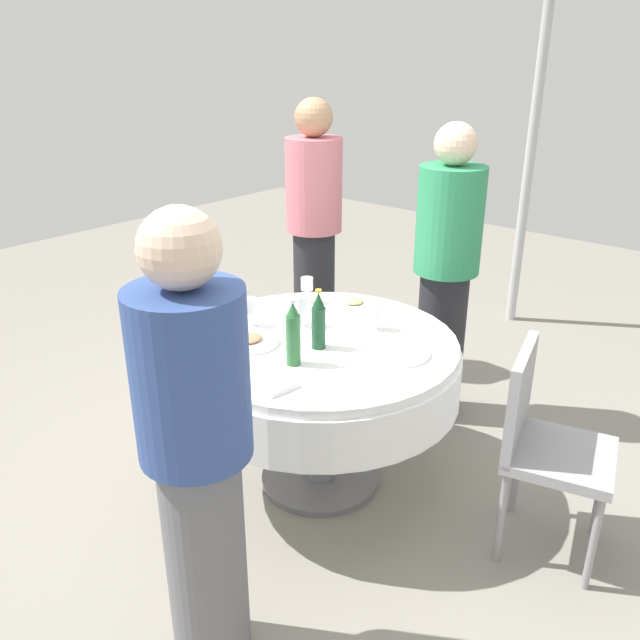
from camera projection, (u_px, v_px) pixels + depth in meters
ground_plane at (320, 479)px, 3.13m from camera, size 10.00×10.00×0.00m
dining_table at (320, 371)px, 2.91m from camera, size 1.24×1.24×0.74m
bottle_dark_green_right at (318, 321)px, 2.73m from camera, size 0.06×0.06×0.26m
bottle_green_far at (293, 334)px, 2.58m from camera, size 0.06×0.06×0.28m
bottle_brown_east at (206, 304)px, 2.89m from camera, size 0.06×0.06×0.27m
wine_glass_north at (307, 285)px, 3.23m from camera, size 0.06×0.06×0.13m
wine_glass_rear at (250, 307)px, 2.96m from camera, size 0.06×0.06×0.13m
wine_glass_south at (374, 311)px, 2.92m from camera, size 0.07×0.07×0.13m
wine_glass_inner at (300, 304)px, 2.95m from camera, size 0.07×0.07×0.15m
plate_left at (250, 341)px, 2.81m from camera, size 0.25×0.25×0.04m
plate_mid at (399, 353)px, 2.71m from camera, size 0.26×0.26×0.02m
plate_front at (354, 304)px, 3.21m from camera, size 0.21×0.21×0.04m
knife_far at (386, 381)px, 2.49m from camera, size 0.16×0.12×0.00m
knife_east at (276, 307)px, 3.20m from camera, size 0.15×0.12×0.00m
folded_napkin at (275, 384)px, 2.45m from camera, size 0.15×0.15×0.02m
person_right at (446, 272)px, 3.40m from camera, size 0.34×0.34×1.60m
person_far at (197, 449)px, 1.94m from camera, size 0.34×0.34×1.55m
person_east at (314, 232)px, 3.99m from camera, size 0.34×0.34×1.66m
chair_south at (542, 436)px, 2.55m from camera, size 0.49×0.49×0.87m
tent_pole_main at (529, 163)px, 4.53m from camera, size 0.07×0.07×2.35m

